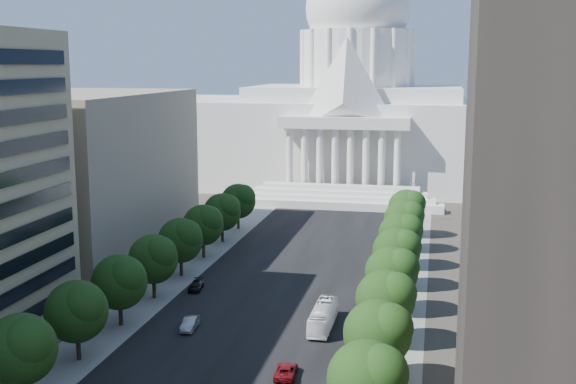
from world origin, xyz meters
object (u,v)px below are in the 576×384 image
Objects in this scene: car_silver at (190,324)px; car_red at (286,371)px; car_dark_b at (196,286)px; city_bus at (323,317)px.

car_silver is 19.92m from car_red.
city_bus is at bearing -35.56° from car_dark_b.
car_red is at bearing -95.81° from city_bus.
city_bus is at bearing 8.45° from car_silver.
car_dark_b is 25.56m from city_bus.
city_bus reaches higher than car_silver.
city_bus is (17.55, 4.28, 0.76)m from car_silver.
car_silver is 18.08m from city_bus.
car_dark_b is (-4.81, 16.61, -0.11)m from car_silver.
car_red is 0.46× the size of city_bus.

